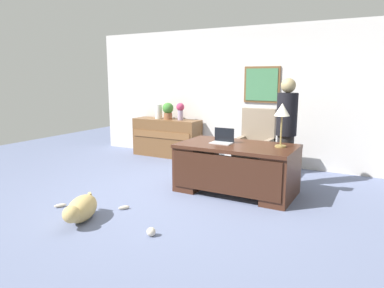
% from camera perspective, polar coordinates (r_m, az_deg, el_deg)
% --- Properties ---
extents(ground_plane, '(12.00, 12.00, 0.00)m').
position_cam_1_polar(ground_plane, '(5.24, -2.57, -8.53)').
color(ground_plane, slate).
extents(back_wall, '(7.00, 0.16, 2.70)m').
position_cam_1_polar(back_wall, '(7.30, 8.16, 7.69)').
color(back_wall, silver).
rests_on(back_wall, ground_plane).
extents(desk, '(1.73, 0.97, 0.74)m').
position_cam_1_polar(desk, '(5.37, 7.08, -3.66)').
color(desk, '#422316').
rests_on(desk, ground_plane).
extents(credenza, '(1.52, 0.50, 0.82)m').
position_cam_1_polar(credenza, '(7.82, -4.06, 1.02)').
color(credenza, brown).
rests_on(credenza, ground_plane).
extents(armchair, '(0.60, 0.59, 1.18)m').
position_cam_1_polar(armchair, '(6.32, 10.14, -0.48)').
color(armchair, gray).
rests_on(armchair, ground_plane).
extents(person_standing, '(0.32, 0.32, 1.71)m').
position_cam_1_polar(person_standing, '(5.78, 14.91, 2.02)').
color(person_standing, '#262323').
rests_on(person_standing, ground_plane).
extents(dog_lying, '(0.50, 0.72, 0.30)m').
position_cam_1_polar(dog_lying, '(4.56, -17.46, -9.96)').
color(dog_lying, tan).
rests_on(dog_lying, ground_plane).
extents(laptop, '(0.32, 0.22, 0.22)m').
position_cam_1_polar(laptop, '(5.41, 4.95, 0.75)').
color(laptop, '#B2B5BA').
rests_on(laptop, desk).
extents(desk_lamp, '(0.22, 0.22, 0.63)m').
position_cam_1_polar(desk_lamp, '(5.18, 14.30, 4.94)').
color(desk_lamp, '#9E8447').
rests_on(desk_lamp, desk).
extents(vase_with_flowers, '(0.17, 0.17, 0.36)m').
position_cam_1_polar(vase_with_flowers, '(7.55, -1.89, 5.48)').
color(vase_with_flowers, '#A896B3').
rests_on(vase_with_flowers, credenza).
extents(vase_empty, '(0.16, 0.16, 0.32)m').
position_cam_1_polar(vase_empty, '(7.86, -5.40, 5.24)').
color(vase_empty, silver).
rests_on(vase_empty, credenza).
extents(potted_plant, '(0.24, 0.24, 0.36)m').
position_cam_1_polar(potted_plant, '(7.72, -3.89, 5.45)').
color(potted_plant, brown).
rests_on(potted_plant, credenza).
extents(dog_toy_ball, '(0.10, 0.10, 0.10)m').
position_cam_1_polar(dog_toy_ball, '(4.04, -6.60, -13.86)').
color(dog_toy_ball, beige).
rests_on(dog_toy_ball, ground_plane).
extents(dog_toy_bone, '(0.13, 0.15, 0.05)m').
position_cam_1_polar(dog_toy_bone, '(4.85, -10.89, -10.02)').
color(dog_toy_bone, beige).
rests_on(dog_toy_bone, ground_plane).
extents(dog_toy_plush, '(0.13, 0.16, 0.05)m').
position_cam_1_polar(dog_toy_plush, '(5.15, -20.43, -9.26)').
color(dog_toy_plush, beige).
rests_on(dog_toy_plush, ground_plane).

